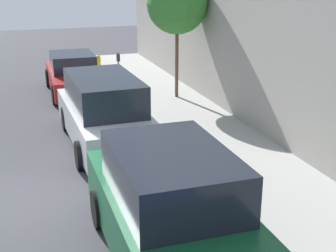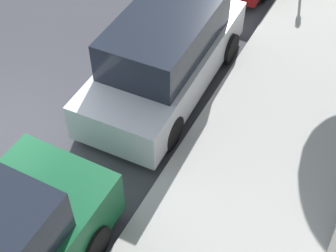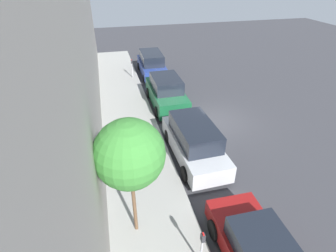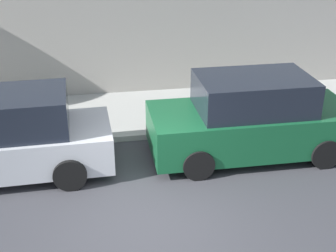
# 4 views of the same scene
# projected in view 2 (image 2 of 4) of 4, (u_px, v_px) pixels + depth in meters

# --- Properties ---
(sidewalk) EXTENTS (3.18, 32.00, 0.15)m
(sidewalk) POSITION_uv_depth(u_px,v_px,m) (226.00, 237.00, 7.94)
(sidewalk) COLOR #9E9E99
(sidewalk) RESTS_ON ground_plane
(parked_minivan_third) EXTENTS (2.04, 4.95, 1.90)m
(parked_minivan_third) POSITION_uv_depth(u_px,v_px,m) (166.00, 54.00, 10.02)
(parked_minivan_third) COLOR #B7BABF
(parked_minivan_third) RESTS_ON ground_plane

